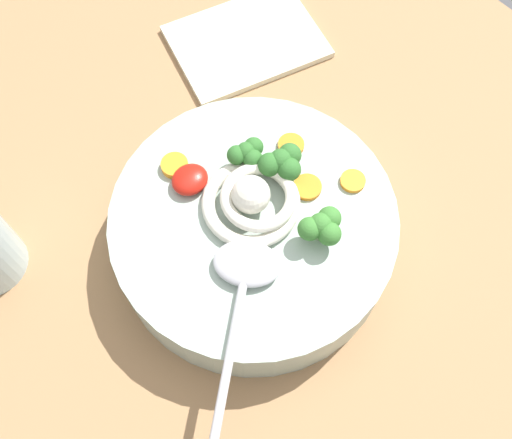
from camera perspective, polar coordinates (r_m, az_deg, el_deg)
table_slab at (r=63.44cm, az=-1.67°, el=-3.95°), size 92.47×92.47×3.30cm
soup_bowl at (r=59.36cm, az=0.00°, el=-1.23°), size 26.84×26.84×6.22cm
noodle_pile at (r=56.12cm, az=-0.27°, el=1.85°), size 10.03×9.83×4.03cm
soup_spoon at (r=53.60cm, az=-1.09°, el=-5.45°), size 15.54×13.42×1.60cm
chili_sauce_dollop at (r=58.02cm, az=-5.87°, el=3.86°), size 3.53×3.18×1.59cm
broccoli_floret_center at (r=56.99cm, az=2.43°, el=5.25°), size 4.35×3.75×3.44cm
broccoli_floret_far at (r=57.84cm, az=-0.81°, el=6.10°), size 3.66×3.15×2.90cm
broccoli_floret_beside_chili at (r=54.35cm, az=6.11°, el=-0.65°), size 4.20×3.61×3.32cm
carrot_slice_beside_noodles at (r=58.88cm, az=8.90°, el=3.52°), size 2.39×2.39×0.48cm
carrot_slice_left at (r=58.04cm, az=4.75°, el=2.99°), size 2.67×2.67×0.52cm
carrot_slice_near_spoon at (r=60.27cm, az=3.24°, el=6.85°), size 2.56×2.56×0.48cm
carrot_slice_extra_a at (r=59.35cm, az=-7.44°, el=4.99°), size 2.60×2.60×0.77cm
folded_napkin at (r=75.90cm, az=-0.89°, el=16.06°), size 19.65×16.64×0.80cm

